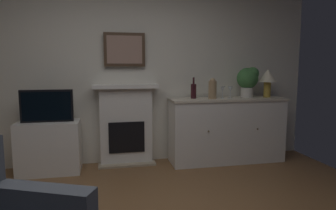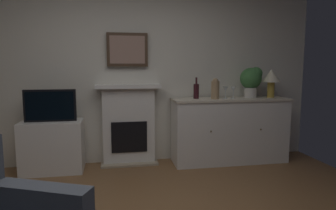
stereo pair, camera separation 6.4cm
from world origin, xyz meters
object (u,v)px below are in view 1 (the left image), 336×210
Objects in this scene: wine_glass_left at (223,90)px; tv_cabinet at (49,147)px; potted_plant_small at (248,79)px; wine_bottle at (194,91)px; vase_decorative at (212,89)px; fireplace_unit at (126,125)px; sideboard_cabinet at (226,130)px; wine_glass_center at (230,89)px; framed_picture at (125,50)px; table_lamp at (268,78)px; tv_set at (47,106)px.

tv_cabinet is at bearing 179.22° from wine_glass_left.
potted_plant_small is (0.41, 0.06, 0.13)m from wine_glass_left.
wine_bottle is 1.03× the size of vase_decorative.
fireplace_unit is at bearing 168.89° from vase_decorative.
sideboard_cabinet is 3.77× the size of potted_plant_small.
wine_glass_center is 0.22× the size of tv_cabinet.
wine_bottle is at bearing -10.90° from framed_picture.
framed_picture is 1.80m from sideboard_cabinet.
tv_cabinet is at bearing -179.08° from wine_bottle.
framed_picture is 1.78m from potted_plant_small.
table_lamp is 1.10m from wine_bottle.
table_lamp is at bearing 1.36° from wine_glass_left.
table_lamp is 0.65× the size of tv_set.
table_lamp is 0.70m from wine_glass_left.
wine_glass_center is 2.41m from tv_set.
framed_picture is 1.23m from tv_set.
fireplace_unit is 1.83m from potted_plant_small.
table_lamp is (0.61, 0.00, 0.73)m from sideboard_cabinet.
sideboard_cabinet is at bearing -5.44° from wine_bottle.
potted_plant_small is (0.81, -0.00, 0.15)m from wine_bottle.
tv_set is at bearing -179.84° from table_lamp.
framed_picture is at bearing 169.72° from wine_glass_left.
wine_glass_left is 0.59× the size of vase_decorative.
wine_glass_center is 0.59× the size of vase_decorative.
sideboard_cabinet is 0.74m from wine_bottle.
wine_glass_left is at bearing -10.28° from framed_picture.
table_lamp is (2.00, -0.18, 0.63)m from fireplace_unit.
table_lamp is 2.42× the size of wine_glass_left.
fireplace_unit reaches higher than sideboard_cabinet.
table_lamp reaches higher than sideboard_cabinet.
wine_glass_left is (-0.08, -0.02, 0.57)m from sideboard_cabinet.
table_lamp is 0.28m from potted_plant_small.
framed_picture is at bearing 169.10° from wine_bottle.
fireplace_unit is 1.52m from wine_glass_center.
table_lamp is at bearing -9.28° from potted_plant_small.
framed_picture reaches higher than potted_plant_small.
wine_bottle is 0.67× the size of potted_plant_small.
sideboard_cabinet is 5.77× the size of vase_decorative.
tv_set is at bearing 179.80° from wine_glass_left.
wine_glass_left is at bearing 11.96° from vase_decorative.
wine_bottle is 1.76× the size of wine_glass_left.
sideboard_cabinet is 9.83× the size of wine_glass_left.
framed_picture is 1.44m from wine_glass_left.
table_lamp reaches higher than wine_glass_left.
potted_plant_small reaches higher than wine_glass_center.
fireplace_unit is at bearing -90.00° from framed_picture.
vase_decorative is at bearing -170.45° from potted_plant_small.
tv_cabinet is (-0.97, -0.21, -1.24)m from framed_picture.
fireplace_unit is 3.79× the size of wine_bottle.
framed_picture is at bearing 12.01° from tv_cabinet.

